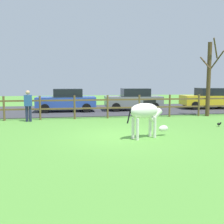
{
  "coord_description": "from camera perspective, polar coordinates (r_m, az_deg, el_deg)",
  "views": [
    {
      "loc": [
        -2.1,
        -9.82,
        2.1
      ],
      "look_at": [
        -0.14,
        1.35,
        0.78
      ],
      "focal_mm": 42.31,
      "sensor_mm": 36.0,
      "label": 1
    }
  ],
  "objects": [
    {
      "name": "bare_tree",
      "position": [
        17.02,
        20.24,
        7.01
      ],
      "size": [
        1.21,
        1.19,
        4.61
      ],
      "color": "#513A23",
      "rests_on": "ground_plane"
    },
    {
      "name": "paddock_fence",
      "position": [
        14.95,
        -4.5,
        1.42
      ],
      "size": [
        20.72,
        0.11,
        1.32
      ],
      "color": "brown",
      "rests_on": "ground_plane"
    },
    {
      "name": "parked_car_yellow",
      "position": [
        21.35,
        20.17,
        2.84
      ],
      "size": [
        4.12,
        2.13,
        1.56
      ],
      "color": "yellow",
      "rests_on": "parking_asphalt"
    },
    {
      "name": "parked_car_blue",
      "position": [
        18.36,
        -9.77,
        2.6
      ],
      "size": [
        4.04,
        1.96,
        1.56
      ],
      "color": "#2D4CAD",
      "rests_on": "parking_asphalt"
    },
    {
      "name": "ground_plane",
      "position": [
        10.26,
        2.09,
        -5.2
      ],
      "size": [
        60.0,
        60.0,
        0.0
      ],
      "primitive_type": "plane",
      "color": "#549338"
    },
    {
      "name": "parking_asphalt",
      "position": [
        19.35,
        -3.66,
        0.45
      ],
      "size": [
        28.0,
        7.4,
        0.05
      ],
      "primitive_type": "cube",
      "color": "#38383D",
      "rests_on": "ground_plane"
    },
    {
      "name": "visitor_near_fence",
      "position": [
        14.45,
        -17.67,
        1.57
      ],
      "size": [
        0.39,
        0.28,
        1.64
      ],
      "color": "#232847",
      "rests_on": "ground_plane"
    },
    {
      "name": "parked_car_grey",
      "position": [
        18.96,
        4.71,
        2.8
      ],
      "size": [
        4.08,
        2.03,
        1.56
      ],
      "color": "slate",
      "rests_on": "parking_asphalt"
    },
    {
      "name": "zebra",
      "position": [
        9.84,
        7.36,
        -0.29
      ],
      "size": [
        1.85,
        0.95,
        1.41
      ],
      "color": "white",
      "rests_on": "ground_plane"
    },
    {
      "name": "crow_on_grass",
      "position": [
        13.33,
        22.15,
        -2.39
      ],
      "size": [
        0.21,
        0.1,
        0.2
      ],
      "color": "black",
      "rests_on": "ground_plane"
    }
  ]
}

